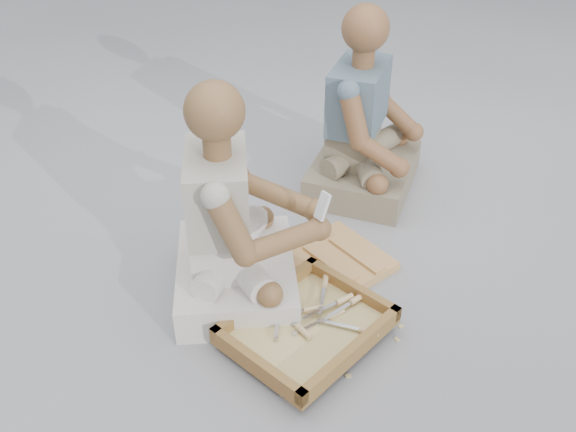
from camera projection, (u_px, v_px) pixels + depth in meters
name	position (u px, v px, depth m)	size (l,w,h in m)	color
ground	(312.00, 289.00, 2.50)	(60.00, 60.00, 0.00)	#9C9CA1
carved_panel	(318.00, 271.00, 2.56)	(0.56, 0.37, 0.04)	#A4693F
tool_tray	(307.00, 327.00, 2.24)	(0.65, 0.59, 0.07)	brown
chisel_0	(307.00, 310.00, 2.30)	(0.22, 0.06, 0.02)	silver
chisel_1	(325.00, 284.00, 2.40)	(0.14, 0.19, 0.02)	silver
chisel_2	(353.00, 301.00, 2.33)	(0.22, 0.08, 0.02)	silver
chisel_3	(331.00, 316.00, 2.28)	(0.22, 0.05, 0.02)	silver
chisel_4	(280.00, 306.00, 2.31)	(0.13, 0.20, 0.02)	silver
chisel_5	(340.00, 301.00, 2.32)	(0.22, 0.05, 0.02)	silver
chisel_6	(363.00, 330.00, 2.21)	(0.17, 0.16, 0.02)	silver
chisel_7	(299.00, 328.00, 2.22)	(0.06, 0.22, 0.02)	silver
wood_chip_0	(310.00, 353.00, 2.22)	(0.02, 0.01, 0.00)	#D9C680
wood_chip_1	(218.00, 331.00, 2.31)	(0.02, 0.01, 0.00)	#D9C680
wood_chip_2	(345.00, 306.00, 2.41)	(0.02, 0.01, 0.00)	#D9C680
wood_chip_3	(397.00, 339.00, 2.28)	(0.02, 0.01, 0.00)	#D9C680
wood_chip_4	(245.00, 322.00, 2.35)	(0.02, 0.01, 0.00)	#D9C680
wood_chip_5	(352.00, 331.00, 2.31)	(0.02, 0.01, 0.00)	#D9C680
wood_chip_6	(348.00, 376.00, 2.14)	(0.02, 0.01, 0.00)	#D9C680
wood_chip_7	(401.00, 326.00, 2.33)	(0.02, 0.01, 0.00)	#D9C680
craftsman	(232.00, 228.00, 2.33)	(0.65, 0.67, 0.86)	silver
companion	(364.00, 132.00, 2.94)	(0.71, 0.71, 0.87)	#756A54
mobile_phone	(322.00, 206.00, 2.24)	(0.06, 0.05, 0.10)	silver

